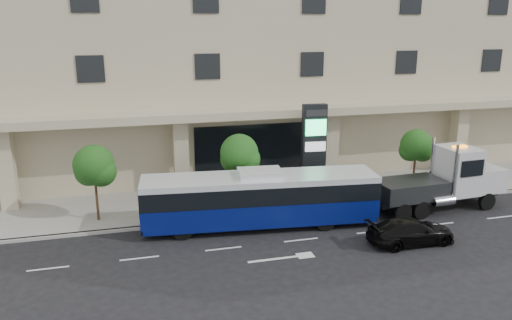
{
  "coord_description": "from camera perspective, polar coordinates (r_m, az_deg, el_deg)",
  "views": [
    {
      "loc": [
        -8.19,
        -23.44,
        10.58
      ],
      "look_at": [
        -1.43,
        2.0,
        3.38
      ],
      "focal_mm": 35.0,
      "sensor_mm": 36.0,
      "label": 1
    }
  ],
  "objects": [
    {
      "name": "city_bus",
      "position": [
        26.66,
        0.46,
        -4.37
      ],
      "size": [
        12.69,
        3.91,
        3.16
      ],
      "rotation": [
        0.0,
        0.0,
        -0.1
      ],
      "color": "black",
      "rests_on": "ground"
    },
    {
      "name": "tree_right",
      "position": [
        33.18,
        17.87,
        1.4
      ],
      "size": [
        2.1,
        2.0,
        4.04
      ],
      "color": "#422B19",
      "rests_on": "sidewalk"
    },
    {
      "name": "curb",
      "position": [
        28.71,
        2.78,
        -6.19
      ],
      "size": [
        120.0,
        0.3,
        0.15
      ],
      "primitive_type": "cube",
      "color": "gray",
      "rests_on": "ground"
    },
    {
      "name": "tree_mid",
      "position": [
        28.68,
        -1.86,
        0.5
      ],
      "size": [
        2.28,
        2.2,
        4.38
      ],
      "color": "#422B19",
      "rests_on": "sidewalk"
    },
    {
      "name": "signage_pylon",
      "position": [
        30.49,
        6.6,
        1.02
      ],
      "size": [
        1.49,
        0.65,
        5.84
      ],
      "rotation": [
        0.0,
        0.0,
        -0.08
      ],
      "color": "black",
      "rests_on": "sidewalk"
    },
    {
      "name": "black_sedan",
      "position": [
        26.14,
        17.28,
        -7.78
      ],
      "size": [
        4.43,
        1.82,
        1.28
      ],
      "primitive_type": "imported",
      "rotation": [
        0.0,
        0.0,
        1.57
      ],
      "color": "black",
      "rests_on": "ground"
    },
    {
      "name": "sidewalk",
      "position": [
        31.4,
        1.12,
        -4.26
      ],
      "size": [
        120.0,
        6.0,
        0.15
      ],
      "primitive_type": "cube",
      "color": "gray",
      "rests_on": "ground"
    },
    {
      "name": "convention_center",
      "position": [
        39.72,
        -3.07,
        14.4
      ],
      "size": [
        60.0,
        17.6,
        20.0
      ],
      "color": "tan",
      "rests_on": "ground"
    },
    {
      "name": "tow_truck",
      "position": [
        31.22,
        20.76,
        -2.25
      ],
      "size": [
        9.11,
        2.67,
        4.14
      ],
      "rotation": [
        0.0,
        0.0,
        0.06
      ],
      "color": "#2D3033",
      "rests_on": "ground"
    },
    {
      "name": "tree_left",
      "position": [
        28.1,
        -17.97,
        -0.89
      ],
      "size": [
        2.27,
        2.2,
        4.22
      ],
      "color": "#422B19",
      "rests_on": "sidewalk"
    },
    {
      "name": "ground",
      "position": [
        26.99,
        4.07,
        -7.83
      ],
      "size": [
        120.0,
        120.0,
        0.0
      ],
      "primitive_type": "plane",
      "color": "black",
      "rests_on": "ground"
    }
  ]
}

